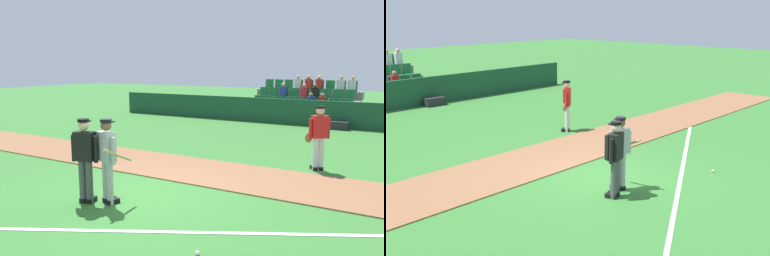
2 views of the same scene
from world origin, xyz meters
TOP-DOWN VIEW (x-y plane):
  - ground_plane at (0.00, 0.00)m, footprint 80.00×80.00m
  - infield_dirt_path at (0.00, 2.37)m, footprint 28.00×2.37m
  - foul_line_chalk at (3.00, -0.50)m, footprint 10.67×5.66m
  - dugout_fence at (0.00, 11.83)m, footprint 20.00×0.16m
  - stadium_bleachers at (0.02, 13.71)m, footprint 5.55×2.95m
  - batter_grey_jersey at (-0.33, -0.73)m, footprint 0.59×0.80m
  - umpire_home_plate at (-0.76, -0.91)m, footprint 0.57×0.38m
  - runner_red_jersey at (2.81, 4.03)m, footprint 0.61×0.46m
  - baseball at (2.33, -1.73)m, footprint 0.07×0.07m
  - equipment_bag at (2.11, 11.38)m, footprint 0.90×0.36m

SIDE VIEW (x-z plane):
  - ground_plane at x=0.00m, z-range 0.00..0.00m
  - foul_line_chalk at x=3.00m, z-range 0.00..0.01m
  - infield_dirt_path at x=0.00m, z-range 0.00..0.03m
  - baseball at x=2.33m, z-range 0.00..0.07m
  - equipment_bag at x=2.11m, z-range 0.00..0.36m
  - dugout_fence at x=0.00m, z-range 0.00..1.22m
  - stadium_bleachers at x=0.02m, z-range -0.51..1.79m
  - runner_red_jersey at x=2.81m, z-range 0.08..1.84m
  - batter_grey_jersey at x=-0.33m, z-range 0.09..1.85m
  - umpire_home_plate at x=-0.76m, z-range 0.12..1.88m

